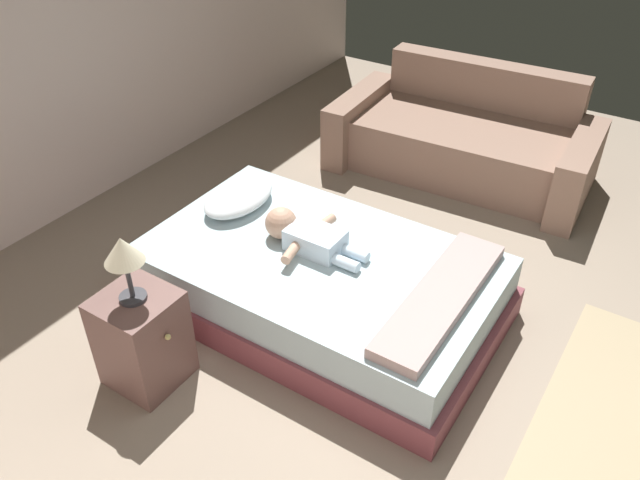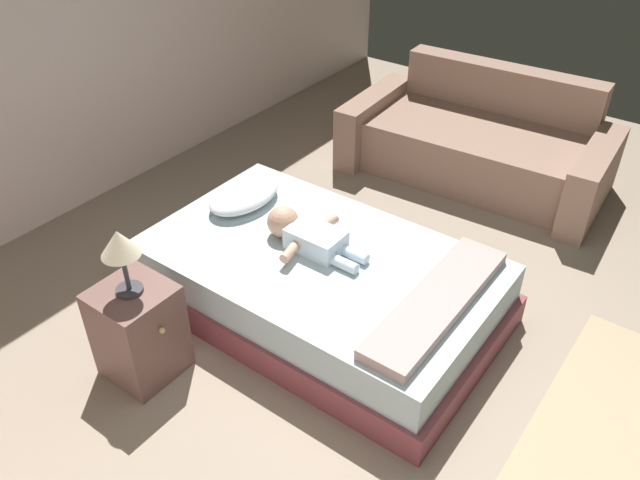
# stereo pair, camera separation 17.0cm
# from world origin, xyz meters

# --- Properties ---
(ground_plane) EXTENTS (8.00, 8.00, 0.00)m
(ground_plane) POSITION_xyz_m (0.00, 0.00, 0.00)
(ground_plane) COLOR gray
(wall_behind_bed) EXTENTS (8.00, 0.12, 2.72)m
(wall_behind_bed) POSITION_xyz_m (0.00, 3.00, 1.36)
(wall_behind_bed) COLOR beige
(wall_behind_bed) RESTS_ON ground_plane
(bed) EXTENTS (1.22, 2.03, 0.40)m
(bed) POSITION_xyz_m (0.23, 0.83, 0.20)
(bed) COLOR brown
(bed) RESTS_ON ground_plane
(pillow) EXTENTS (0.52, 0.34, 0.12)m
(pillow) POSITION_xyz_m (0.38, 1.53, 0.46)
(pillow) COLOR white
(pillow) RESTS_ON bed
(baby) EXTENTS (0.50, 0.64, 0.19)m
(baby) POSITION_xyz_m (0.26, 0.95, 0.47)
(baby) COLOR silver
(baby) RESTS_ON bed
(toothbrush) EXTENTS (0.07, 0.16, 0.02)m
(toothbrush) POSITION_xyz_m (0.47, 0.98, 0.41)
(toothbrush) COLOR #B933AF
(toothbrush) RESTS_ON bed
(couch) EXTENTS (1.15, 2.02, 0.77)m
(couch) POSITION_xyz_m (2.29, 0.79, 0.26)
(couch) COLOR #90705E
(couch) RESTS_ON ground_plane
(nightstand) EXTENTS (0.36, 0.39, 0.54)m
(nightstand) POSITION_xyz_m (-0.70, 1.29, 0.27)
(nightstand) COLOR brown
(nightstand) RESTS_ON ground_plane
(lamp) EXTENTS (0.19, 0.19, 0.36)m
(lamp) POSITION_xyz_m (-0.70, 1.29, 0.81)
(lamp) COLOR #333338
(lamp) RESTS_ON nightstand
(blanket) EXTENTS (1.10, 0.27, 0.06)m
(blanket) POSITION_xyz_m (0.23, 0.10, 0.43)
(blanket) COLOR #B2948F
(blanket) RESTS_ON bed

